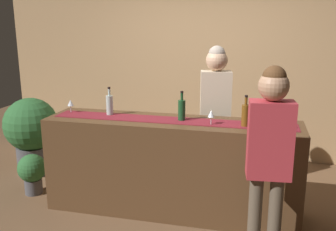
% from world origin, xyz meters
% --- Properties ---
extents(ground_plane, '(10.00, 10.00, 0.00)m').
position_xyz_m(ground_plane, '(0.00, 0.00, 0.00)').
color(ground_plane, brown).
extents(back_wall, '(6.00, 0.12, 2.90)m').
position_xyz_m(back_wall, '(0.00, 1.90, 1.45)').
color(back_wall, tan).
rests_on(back_wall, ground).
extents(bar_counter, '(2.59, 0.60, 0.99)m').
position_xyz_m(bar_counter, '(0.00, 0.00, 0.50)').
color(bar_counter, '#543821').
rests_on(bar_counter, ground).
extents(counter_runner_cloth, '(2.47, 0.28, 0.01)m').
position_xyz_m(counter_runner_cloth, '(0.00, 0.00, 1.00)').
color(counter_runner_cloth, maroon).
rests_on(counter_runner_cloth, bar_counter).
extents(wine_bottle_clear, '(0.07, 0.07, 0.30)m').
position_xyz_m(wine_bottle_clear, '(-0.69, 0.07, 1.11)').
color(wine_bottle_clear, '#B2C6C1').
rests_on(wine_bottle_clear, bar_counter).
extents(wine_bottle_green, '(0.07, 0.07, 0.30)m').
position_xyz_m(wine_bottle_green, '(0.10, 0.02, 1.11)').
color(wine_bottle_green, '#194723').
rests_on(wine_bottle_green, bar_counter).
extents(wine_bottle_amber, '(0.07, 0.07, 0.30)m').
position_xyz_m(wine_bottle_amber, '(0.73, -0.05, 1.11)').
color(wine_bottle_amber, brown).
rests_on(wine_bottle_amber, bar_counter).
extents(wine_glass_near_customer, '(0.07, 0.07, 0.14)m').
position_xyz_m(wine_glass_near_customer, '(1.10, -0.09, 1.10)').
color(wine_glass_near_customer, silver).
rests_on(wine_glass_near_customer, bar_counter).
extents(wine_glass_mid_counter, '(0.07, 0.07, 0.14)m').
position_xyz_m(wine_glass_mid_counter, '(-1.15, 0.07, 1.10)').
color(wine_glass_mid_counter, silver).
rests_on(wine_glass_mid_counter, bar_counter).
extents(wine_glass_far_end, '(0.07, 0.07, 0.14)m').
position_xyz_m(wine_glass_far_end, '(0.41, -0.07, 1.10)').
color(wine_glass_far_end, silver).
rests_on(wine_glass_far_end, bar_counter).
extents(bartender, '(0.37, 0.26, 1.71)m').
position_xyz_m(bartender, '(0.38, 0.58, 1.06)').
color(bartender, '#26262B').
rests_on(bartender, ground).
extents(customer_sipping, '(0.36, 0.23, 1.65)m').
position_xyz_m(customer_sipping, '(0.95, -0.70, 1.01)').
color(customer_sipping, brown).
rests_on(customer_sipping, ground).
extents(potted_plant_tall, '(0.69, 0.69, 1.02)m').
position_xyz_m(potted_plant_tall, '(-2.01, 0.57, 0.59)').
color(potted_plant_tall, '#4C4C51').
rests_on(potted_plant_tall, ground).
extents(potted_plant_small, '(0.33, 0.33, 0.48)m').
position_xyz_m(potted_plant_small, '(-1.66, 0.01, 0.28)').
color(potted_plant_small, '#4C4C51').
rests_on(potted_plant_small, ground).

